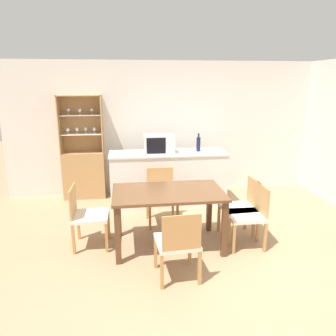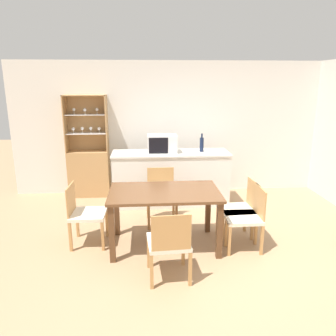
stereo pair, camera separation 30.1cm
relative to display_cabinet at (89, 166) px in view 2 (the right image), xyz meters
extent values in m
plane|color=#A37F5B|center=(1.94, -2.44, -0.59)|extent=(18.00, 18.00, 0.00)
cube|color=silver|center=(1.94, 0.19, 0.69)|extent=(6.80, 0.06, 2.55)
cube|color=silver|center=(1.54, -0.55, -0.13)|extent=(2.04, 0.61, 0.92)
cube|color=beige|center=(1.54, -0.55, 0.35)|extent=(2.07, 0.64, 0.03)
cube|color=tan|center=(0.00, -0.01, -0.15)|extent=(0.77, 0.33, 0.88)
cube|color=tan|center=(0.00, 0.15, 0.82)|extent=(0.77, 0.02, 1.05)
cube|color=tan|center=(-0.38, -0.01, 0.82)|extent=(0.02, 0.33, 1.05)
cube|color=tan|center=(0.38, -0.01, 0.82)|extent=(0.02, 0.33, 1.05)
cube|color=tan|center=(0.00, -0.01, 1.34)|extent=(0.77, 0.33, 0.02)
cube|color=white|center=(0.00, -0.01, 0.64)|extent=(0.73, 0.29, 0.01)
cube|color=white|center=(0.00, -0.01, 0.99)|extent=(0.73, 0.29, 0.01)
cylinder|color=white|center=(-0.24, -0.05, 0.65)|extent=(0.04, 0.04, 0.01)
cylinder|color=white|center=(-0.24, -0.05, 0.68)|extent=(0.01, 0.01, 0.06)
sphere|color=white|center=(-0.24, -0.05, 0.73)|extent=(0.06, 0.06, 0.06)
cylinder|color=white|center=(-0.21, 0.01, 1.00)|extent=(0.04, 0.04, 0.01)
cylinder|color=white|center=(-0.21, 0.01, 1.03)|extent=(0.01, 0.01, 0.06)
sphere|color=white|center=(-0.21, 0.01, 1.08)|extent=(0.06, 0.06, 0.06)
cylinder|color=white|center=(-0.08, -0.02, 0.65)|extent=(0.04, 0.04, 0.01)
cylinder|color=white|center=(-0.08, -0.02, 0.68)|extent=(0.01, 0.01, 0.06)
sphere|color=white|center=(-0.08, -0.02, 0.73)|extent=(0.06, 0.06, 0.06)
cylinder|color=white|center=(0.00, -0.05, 1.00)|extent=(0.04, 0.04, 0.01)
cylinder|color=white|center=(0.00, -0.05, 1.03)|extent=(0.01, 0.01, 0.06)
sphere|color=white|center=(0.00, -0.05, 1.08)|extent=(0.06, 0.06, 0.06)
cylinder|color=white|center=(0.08, -0.01, 0.65)|extent=(0.04, 0.04, 0.01)
cylinder|color=white|center=(0.08, -0.01, 0.68)|extent=(0.01, 0.01, 0.06)
sphere|color=white|center=(0.08, -0.01, 0.73)|extent=(0.06, 0.06, 0.06)
cylinder|color=white|center=(0.21, 0.02, 1.00)|extent=(0.04, 0.04, 0.01)
cylinder|color=white|center=(0.21, 0.02, 1.03)|extent=(0.01, 0.01, 0.06)
sphere|color=white|center=(0.21, 0.02, 1.08)|extent=(0.06, 0.06, 0.06)
cylinder|color=white|center=(0.24, -0.03, 0.65)|extent=(0.04, 0.04, 0.01)
cylinder|color=white|center=(0.24, -0.03, 0.68)|extent=(0.01, 0.01, 0.06)
sphere|color=white|center=(0.24, -0.03, 0.73)|extent=(0.06, 0.06, 0.06)
cube|color=brown|center=(1.33, -2.14, 0.17)|extent=(1.45, 0.87, 0.04)
cube|color=brown|center=(0.66, -2.51, -0.22)|extent=(0.07, 0.07, 0.74)
cube|color=brown|center=(1.99, -2.51, -0.22)|extent=(0.07, 0.07, 0.74)
cube|color=brown|center=(0.66, -1.76, -0.22)|extent=(0.07, 0.07, 0.74)
cube|color=brown|center=(1.99, -1.76, -0.22)|extent=(0.07, 0.07, 0.74)
cube|color=beige|center=(2.35, -2.01, -0.16)|extent=(0.48, 0.48, 0.05)
cube|color=#B7844C|center=(2.57, -1.99, 0.06)|extent=(0.04, 0.42, 0.39)
cube|color=#B7844C|center=(2.15, -2.23, -0.38)|extent=(0.04, 0.04, 0.41)
cube|color=#B7844C|center=(2.13, -1.81, -0.38)|extent=(0.04, 0.04, 0.41)
cube|color=#B7844C|center=(2.57, -2.20, -0.38)|extent=(0.04, 0.04, 0.41)
cube|color=#B7844C|center=(2.55, -1.79, -0.38)|extent=(0.04, 0.04, 0.41)
cube|color=beige|center=(1.33, -2.87, -0.16)|extent=(0.49, 0.49, 0.05)
cube|color=#B7844C|center=(1.34, -3.09, 0.06)|extent=(0.42, 0.05, 0.39)
cube|color=#B7844C|center=(1.11, -2.68, -0.38)|extent=(0.04, 0.04, 0.41)
cube|color=#B7844C|center=(1.52, -2.65, -0.38)|extent=(0.04, 0.04, 0.41)
cube|color=#B7844C|center=(1.13, -3.10, -0.38)|extent=(0.04, 0.04, 0.41)
cube|color=#B7844C|center=(1.55, -3.07, -0.38)|extent=(0.04, 0.04, 0.41)
cube|color=beige|center=(0.30, -2.01, -0.16)|extent=(0.47, 0.47, 0.05)
cube|color=#B7844C|center=(0.08, -2.00, 0.06)|extent=(0.03, 0.42, 0.39)
cube|color=#B7844C|center=(0.52, -1.80, -0.38)|extent=(0.04, 0.04, 0.41)
cube|color=#B7844C|center=(0.51, -2.22, -0.38)|extent=(0.04, 0.04, 0.41)
cube|color=#B7844C|center=(0.10, -1.79, -0.38)|extent=(0.04, 0.04, 0.41)
cube|color=#B7844C|center=(0.09, -2.21, -0.38)|extent=(0.04, 0.04, 0.41)
cube|color=beige|center=(1.33, -1.40, -0.16)|extent=(0.47, 0.47, 0.05)
cube|color=#B7844C|center=(1.32, -1.18, 0.06)|extent=(0.42, 0.03, 0.39)
cube|color=#B7844C|center=(1.54, -1.61, -0.38)|extent=(0.04, 0.04, 0.41)
cube|color=#B7844C|center=(1.12, -1.61, -0.38)|extent=(0.04, 0.04, 0.41)
cube|color=#B7844C|center=(1.53, -1.19, -0.38)|extent=(0.04, 0.04, 0.41)
cube|color=#B7844C|center=(1.11, -1.19, -0.38)|extent=(0.04, 0.04, 0.41)
cube|color=beige|center=(2.35, -2.27, -0.16)|extent=(0.47, 0.47, 0.05)
cube|color=#B7844C|center=(2.57, -2.27, 0.06)|extent=(0.03, 0.42, 0.39)
cube|color=#B7844C|center=(2.14, -2.47, -0.38)|extent=(0.04, 0.04, 0.41)
cube|color=#B7844C|center=(2.15, -2.05, -0.38)|extent=(0.04, 0.04, 0.41)
cube|color=#B7844C|center=(2.56, -2.48, -0.38)|extent=(0.04, 0.04, 0.41)
cube|color=#B7844C|center=(2.57, -2.06, -0.38)|extent=(0.04, 0.04, 0.41)
cube|color=silver|center=(1.39, -0.54, 0.52)|extent=(0.51, 0.34, 0.31)
cube|color=black|center=(1.31, -0.71, 0.52)|extent=(0.33, 0.01, 0.27)
cylinder|color=#141E38|center=(2.09, -0.52, 0.49)|extent=(0.07, 0.07, 0.25)
cylinder|color=#141E38|center=(2.09, -0.52, 0.65)|extent=(0.03, 0.03, 0.08)
camera|label=1|loc=(0.79, -6.16, 1.59)|focal=35.00mm
camera|label=2|loc=(1.09, -6.19, 1.59)|focal=35.00mm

